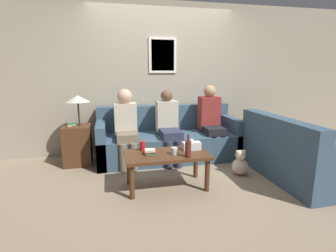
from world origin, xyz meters
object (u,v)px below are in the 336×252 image
Objects in this scene: couch_side at (296,157)px; person_right at (211,119)px; person_middle at (169,124)px; drinking_glass at (174,151)px; person_left at (126,124)px; couch_main at (168,140)px; teddy_bear at (240,164)px; wine_bottle at (188,148)px; coffee_table at (167,158)px.

person_right reaches higher than couch_side.
couch_side is 1.90m from person_middle.
couch_side is 1.71m from drinking_glass.
drinking_glass is 0.07× the size of person_left.
couch_main is 26.97× the size of drinking_glass.
teddy_bear is at bearing -26.57° from person_left.
couch_main and couch_side have the same top height.
person_left reaches higher than wine_bottle.
teddy_bear is (0.89, 0.36, -0.39)m from wine_bottle.
teddy_bear is (0.12, -0.84, -0.49)m from person_right.
person_right is at bearing 2.75° from person_middle.
wine_bottle is at bearing -158.07° from teddy_bear.
person_right is 0.98m from teddy_bear.
drinking_glass is at bearing -130.11° from person_right.
wine_bottle is at bearing -42.97° from drinking_glass.
person_left reaches higher than drinking_glass.
couch_main is at bearing 50.69° from couch_side.
person_left is at bearing 153.43° from teddy_bear.
teddy_bear is at bearing 68.63° from couch_side.
person_left is at bearing 64.98° from couch_side.
person_left reaches higher than person_middle.
wine_bottle reaches higher than teddy_bear.
teddy_bear is at bearing -81.76° from person_right.
person_middle is at bearing 88.55° from wine_bottle.
couch_side is at bearing -25.02° from person_left.
couch_main is at bearing 79.17° from person_middle.
person_left reaches higher than coffee_table.
couch_main is 0.36m from person_middle.
coffee_table is at bearing 139.60° from wine_bottle.
couch_side reaches higher than wine_bottle.
person_middle is 1.26m from teddy_bear.
person_left is at bearing 117.14° from drinking_glass.
couch_side reaches higher than teddy_bear.
person_left is at bearing 114.54° from coffee_table.
person_middle is at bearing 55.25° from couch_side.
drinking_glass is 1.10m from teddy_bear.
wine_bottle is at bearing -122.69° from person_right.
couch_side is at bearing -3.02° from coffee_table.
drinking_glass is (0.08, -0.06, 0.11)m from coffee_table.
drinking_glass is 1.05m from person_middle.
person_middle is (0.68, 0.03, -0.03)m from person_left.
drinking_glass reaches higher than teddy_bear.
drinking_glass is at bearing -98.99° from person_middle.
person_middle is 0.74m from person_right.
person_middle reaches higher than coffee_table.
person_middle is at bearing 75.75° from coffee_table.
couch_main is 1.17m from coffee_table.
person_right is (0.77, 1.19, 0.10)m from wine_bottle.
person_middle is (0.03, 1.16, 0.06)m from wine_bottle.
person_right is at bearing 57.31° from wine_bottle.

